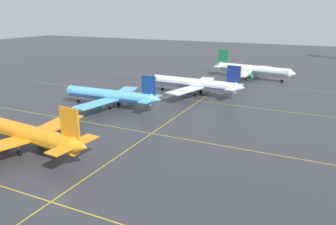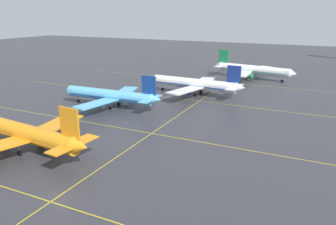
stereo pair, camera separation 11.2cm
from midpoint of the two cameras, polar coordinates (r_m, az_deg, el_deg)
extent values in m
plane|color=#333338|center=(60.36, -18.47, -13.66)|extent=(600.00, 600.00, 0.00)
cylinder|color=orange|center=(80.38, -24.18, -3.12)|extent=(33.45, 6.91, 3.95)
cone|color=orange|center=(66.79, -14.96, -5.78)|extent=(3.65, 4.03, 3.75)
cube|color=orange|center=(67.12, -16.88, -1.75)|extent=(5.00, 0.82, 6.23)
cube|color=orange|center=(70.25, -14.42, -4.58)|extent=(3.79, 5.68, 0.25)
cube|color=orange|center=(66.39, -18.20, -6.21)|extent=(3.79, 5.68, 0.25)
cube|color=orange|center=(84.79, -18.93, -1.95)|extent=(7.22, 16.11, 0.42)
cylinder|color=#333338|center=(84.14, -21.15, -3.31)|extent=(3.71, 2.49, 2.18)
cylinder|color=#333338|center=(78.51, -27.27, -5.55)|extent=(3.71, 2.49, 2.18)
cube|color=orange|center=(80.54, -24.14, -3.45)|extent=(30.80, 6.71, 0.37)
cylinder|color=#99999E|center=(81.09, -21.57, -4.55)|extent=(0.29, 0.29, 1.71)
cylinder|color=black|center=(81.50, -21.48, -5.30)|extent=(1.18, 0.57, 1.14)
cylinder|color=#99999E|center=(78.22, -24.65, -5.72)|extent=(0.29, 0.29, 1.71)
cylinder|color=black|center=(78.64, -24.55, -6.49)|extent=(1.18, 0.57, 1.14)
cylinder|color=#5BB7E5|center=(108.51, -10.32, 3.00)|extent=(31.48, 4.54, 3.73)
cone|color=#5BB7E5|center=(118.71, -17.15, 3.73)|extent=(2.65, 3.72, 3.65)
cone|color=#5BB7E5|center=(99.93, -2.09, 2.29)|extent=(3.23, 3.62, 3.54)
cube|color=navy|center=(100.06, -3.43, 4.78)|extent=(4.72, 0.48, 5.89)
cube|color=#5BB7E5|center=(103.37, -2.40, 2.79)|extent=(3.27, 5.18, 0.24)
cube|color=#5BB7E5|center=(98.31, -3.92, 2.01)|extent=(3.27, 5.18, 0.24)
cube|color=#5BB7E5|center=(114.91, -7.58, 3.62)|extent=(8.39, 15.50, 0.39)
cube|color=#5BB7E5|center=(101.55, -12.46, 1.56)|extent=(7.70, 15.40, 0.39)
cylinder|color=#5BB7E5|center=(113.18, -8.92, 2.69)|extent=(3.39, 2.15, 2.06)
cylinder|color=#5BB7E5|center=(105.07, -11.90, 1.39)|extent=(3.39, 2.15, 2.06)
cube|color=#385166|center=(117.15, -16.33, 3.90)|extent=(1.85, 3.47, 0.69)
cube|color=navy|center=(108.62, -10.31, 2.77)|extent=(28.97, 4.52, 0.35)
cylinder|color=#99999E|center=(116.59, -15.47, 2.42)|extent=(0.27, 0.27, 1.62)
cylinder|color=black|center=(116.86, -15.43, 1.91)|extent=(1.09, 0.47, 1.08)
cylinder|color=#99999E|center=(110.10, -8.67, 2.00)|extent=(0.27, 0.27, 1.62)
cylinder|color=black|center=(110.39, -8.64, 1.46)|extent=(1.09, 0.47, 1.08)
cylinder|color=#99999E|center=(106.01, -10.14, 1.33)|extent=(0.27, 0.27, 1.62)
cylinder|color=black|center=(106.30, -10.11, 0.77)|extent=(1.09, 0.47, 1.08)
cylinder|color=white|center=(123.68, 4.40, 5.06)|extent=(33.17, 5.89, 3.92)
cone|color=white|center=(131.91, -2.69, 5.85)|extent=(2.91, 3.99, 3.84)
cone|color=white|center=(117.43, 12.50, 4.26)|extent=(3.52, 3.91, 3.72)
cube|color=navy|center=(117.31, 11.38, 6.53)|extent=(4.96, 0.67, 6.19)
cube|color=white|center=(120.93, 11.94, 4.66)|extent=(3.62, 5.55, 0.25)
cube|color=white|center=(115.15, 11.02, 4.10)|extent=(3.62, 5.55, 0.25)
cube|color=white|center=(131.28, 6.41, 5.44)|extent=(7.60, 16.09, 0.41)
cube|color=white|center=(115.64, 3.04, 3.92)|extent=(9.29, 16.34, 0.41)
cylinder|color=navy|center=(128.97, 5.30, 4.65)|extent=(3.63, 2.37, 2.17)
cylinder|color=navy|center=(119.46, 3.21, 3.69)|extent=(3.63, 2.37, 2.17)
cube|color=#385166|center=(130.59, -1.80, 6.00)|extent=(2.07, 3.71, 0.72)
cube|color=navy|center=(123.78, 4.40, 4.84)|extent=(30.54, 5.77, 0.37)
cylinder|color=#99999E|center=(130.21, -1.01, 4.59)|extent=(0.29, 0.29, 1.70)
cylinder|color=black|center=(130.46, -1.00, 4.10)|extent=(1.16, 0.53, 1.13)
cylinder|color=#99999E|center=(125.81, 5.74, 4.05)|extent=(0.29, 0.29, 1.70)
cylinder|color=black|center=(126.07, 5.73, 3.55)|extent=(1.16, 0.53, 1.13)
cylinder|color=#99999E|center=(121.03, 4.73, 3.56)|extent=(0.29, 0.29, 1.70)
cylinder|color=black|center=(121.30, 4.72, 3.04)|extent=(1.16, 0.53, 1.13)
cylinder|color=white|center=(158.36, 14.64, 7.25)|extent=(33.78, 10.18, 3.99)
cone|color=white|center=(152.74, 20.99, 6.33)|extent=(3.41, 4.35, 3.91)
cone|color=white|center=(165.87, 8.68, 8.19)|extent=(4.01, 4.35, 3.79)
cube|color=#197F47|center=(164.01, 9.61, 9.64)|extent=(5.03, 1.31, 6.30)
cube|color=white|center=(162.10, 8.85, 7.97)|extent=(4.32, 5.99, 0.25)
cube|color=white|center=(167.66, 9.87, 8.22)|extent=(4.32, 5.99, 0.25)
cube|color=white|center=(150.71, 12.97, 6.65)|extent=(5.81, 15.88, 0.42)
cube|color=white|center=(167.06, 15.45, 7.46)|extent=(11.13, 16.65, 0.42)
cylinder|color=#2D9956|center=(153.63, 13.89, 6.26)|extent=(3.92, 2.83, 2.21)
cylinder|color=#2D9956|center=(163.64, 15.38, 6.79)|extent=(3.92, 2.83, 2.21)
cube|color=#385166|center=(153.28, 20.15, 6.67)|extent=(2.54, 3.96, 0.74)
cube|color=#197F47|center=(158.44, 14.63, 7.08)|extent=(31.14, 9.72, 0.38)
cylinder|color=#99999E|center=(154.41, 19.28, 5.63)|extent=(0.29, 0.29, 1.73)
cylinder|color=black|center=(154.62, 19.24, 5.21)|extent=(1.22, 0.68, 1.16)
cylinder|color=#99999E|center=(157.08, 13.48, 6.31)|extent=(0.29, 0.29, 1.73)
cylinder|color=black|center=(157.29, 13.45, 5.89)|extent=(1.22, 0.68, 1.16)
cylinder|color=#99999E|center=(162.06, 14.25, 6.57)|extent=(0.29, 0.29, 1.73)
cylinder|color=black|center=(162.27, 14.22, 6.17)|extent=(1.22, 0.68, 1.16)
cube|color=yellow|center=(59.18, -19.83, -14.47)|extent=(162.47, 0.20, 0.01)
cube|color=yellow|center=(84.57, -2.92, -3.67)|extent=(162.47, 0.20, 0.01)
cube|color=yellow|center=(115.26, 5.40, 1.98)|extent=(162.47, 0.20, 0.01)
cube|color=yellow|center=(147.98, 10.16, 5.18)|extent=(162.47, 0.20, 0.01)
cube|color=yellow|center=(99.54, 1.88, -0.41)|extent=(0.20, 154.98, 0.01)
camera|label=1|loc=(0.06, -90.04, -0.01)|focal=34.90mm
camera|label=2|loc=(0.06, 89.96, 0.01)|focal=34.90mm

